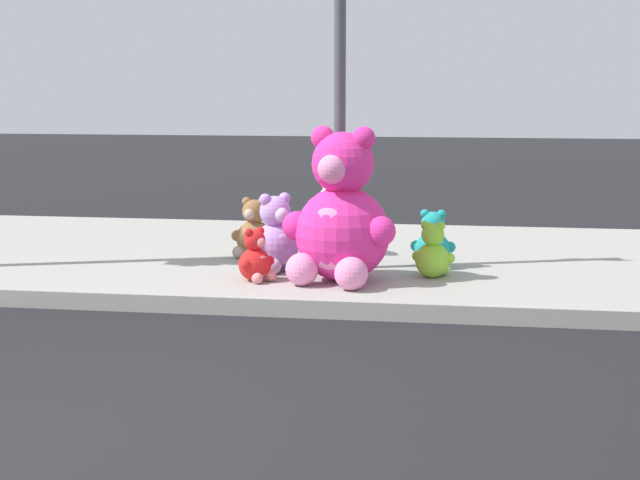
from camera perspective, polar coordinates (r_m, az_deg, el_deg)
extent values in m
plane|color=black|center=(5.34, -16.46, -11.79)|extent=(60.00, 60.00, 0.00)
cube|color=#9E9B93|center=(10.10, -3.87, -1.09)|extent=(28.00, 4.40, 0.15)
cylinder|color=#4C4C51|center=(8.97, 1.18, 8.40)|extent=(0.11, 0.11, 3.20)
sphere|color=#F22D93|center=(8.51, 1.34, 0.37)|extent=(0.84, 0.84, 0.84)
ellipsoid|color=pink|center=(8.24, 0.53, 0.07)|extent=(0.49, 0.30, 0.54)
sphere|color=#F22D93|center=(8.44, 1.36, 4.56)|extent=(0.55, 0.55, 0.55)
sphere|color=pink|center=(8.23, 0.72, 4.22)|extent=(0.25, 0.25, 0.25)
sphere|color=#F22D93|center=(8.35, 2.59, 6.02)|extent=(0.21, 0.21, 0.21)
sphere|color=#F22D93|center=(8.26, 3.61, 0.52)|extent=(0.26, 0.26, 0.26)
sphere|color=pink|center=(8.15, 1.85, -2.00)|extent=(0.29, 0.29, 0.29)
sphere|color=#F22D93|center=(8.50, 0.16, 6.09)|extent=(0.21, 0.21, 0.21)
sphere|color=#F22D93|center=(8.57, -1.38, 0.85)|extent=(0.26, 0.26, 0.26)
sphere|color=pink|center=(8.33, -1.08, -1.75)|extent=(0.29, 0.29, 0.29)
sphere|color=teal|center=(9.21, 6.67, -0.58)|extent=(0.34, 0.34, 0.34)
ellipsoid|color=#7BBFBC|center=(9.33, 6.74, -0.46)|extent=(0.19, 0.09, 0.22)
sphere|color=teal|center=(9.17, 6.70, 0.98)|extent=(0.22, 0.22, 0.22)
sphere|color=#7BBFBC|center=(9.26, 6.75, 0.98)|extent=(0.10, 0.10, 0.10)
sphere|color=teal|center=(9.16, 6.22, 1.55)|extent=(0.09, 0.09, 0.09)
sphere|color=teal|center=(9.26, 5.70, -0.35)|extent=(0.11, 0.11, 0.11)
sphere|color=#7BBFBC|center=(9.38, 6.17, -1.09)|extent=(0.12, 0.12, 0.12)
sphere|color=teal|center=(9.15, 7.20, 1.52)|extent=(0.09, 0.09, 0.09)
sphere|color=teal|center=(9.23, 7.70, -0.42)|extent=(0.11, 0.11, 0.11)
sphere|color=#7BBFBC|center=(9.36, 7.31, -1.13)|extent=(0.12, 0.12, 0.12)
sphere|color=white|center=(9.81, 0.69, 0.39)|extent=(0.45, 0.45, 0.45)
ellipsoid|color=white|center=(9.75, -0.19, 0.34)|extent=(0.21, 0.26, 0.29)
sphere|color=white|center=(9.76, 0.69, 2.32)|extent=(0.29, 0.29, 0.29)
sphere|color=white|center=(9.72, 0.01, 2.19)|extent=(0.13, 0.13, 0.13)
sphere|color=white|center=(9.66, 0.91, 2.94)|extent=(0.11, 0.11, 0.11)
sphere|color=white|center=(9.59, 0.83, 0.39)|extent=(0.14, 0.14, 0.14)
sphere|color=white|center=(9.65, -0.10, -0.63)|extent=(0.15, 0.15, 0.15)
sphere|color=white|center=(9.85, 0.48, 3.07)|extent=(0.11, 0.11, 0.11)
sphere|color=white|center=(9.98, -0.05, 0.74)|extent=(0.14, 0.14, 0.14)
sphere|color=white|center=(9.88, -0.60, -0.40)|extent=(0.15, 0.15, 0.15)
sphere|color=#8CD133|center=(8.74, 6.66, -1.20)|extent=(0.31, 0.31, 0.31)
ellipsoid|color=#B8DE87|center=(8.85, 6.84, -1.08)|extent=(0.18, 0.10, 0.20)
sphere|color=#8CD133|center=(8.70, 6.69, 0.32)|extent=(0.21, 0.21, 0.21)
sphere|color=#B8DE87|center=(8.79, 6.83, 0.32)|extent=(0.09, 0.09, 0.09)
sphere|color=#8CD133|center=(8.71, 6.24, 0.88)|extent=(0.08, 0.08, 0.08)
sphere|color=#8CD133|center=(8.81, 5.78, -0.95)|extent=(0.10, 0.10, 0.10)
sphere|color=#B8DE87|center=(8.91, 6.32, -1.67)|extent=(0.11, 0.11, 0.11)
sphere|color=#8CD133|center=(8.67, 7.16, 0.83)|extent=(0.08, 0.08, 0.08)
sphere|color=#8CD133|center=(8.74, 7.68, -1.06)|extent=(0.10, 0.10, 0.10)
sphere|color=#B8DE87|center=(8.87, 7.40, -1.74)|extent=(0.11, 0.11, 0.11)
sphere|color=red|center=(8.56, -3.87, -1.46)|extent=(0.29, 0.29, 0.29)
ellipsoid|color=#DB7B7B|center=(8.48, -3.41, -1.55)|extent=(0.15, 0.17, 0.19)
sphere|color=red|center=(8.52, -3.89, -0.01)|extent=(0.19, 0.19, 0.19)
sphere|color=#DB7B7B|center=(8.46, -3.53, -0.15)|extent=(0.09, 0.09, 0.09)
sphere|color=red|center=(8.55, -3.55, 0.55)|extent=(0.07, 0.07, 0.07)
sphere|color=red|center=(8.62, -3.01, -1.23)|extent=(0.09, 0.09, 0.09)
sphere|color=#DB7B7B|center=(8.54, -2.91, -2.13)|extent=(0.10, 0.10, 0.10)
sphere|color=red|center=(8.47, -4.24, 0.45)|extent=(0.07, 0.07, 0.07)
sphere|color=red|center=(8.44, -4.43, -1.46)|extent=(0.09, 0.09, 0.09)
sphere|color=#DB7B7B|center=(8.43, -3.73, -2.28)|extent=(0.10, 0.10, 0.10)
sphere|color=olive|center=(9.75, -3.90, 0.09)|extent=(0.37, 0.37, 0.37)
ellipsoid|color=tan|center=(9.63, -4.25, -0.03)|extent=(0.22, 0.13, 0.24)
sphere|color=olive|center=(9.71, -3.92, 1.69)|extent=(0.24, 0.24, 0.24)
sphere|color=tan|center=(9.62, -4.19, 1.53)|extent=(0.11, 0.11, 0.11)
sphere|color=olive|center=(9.66, -3.47, 2.24)|extent=(0.09, 0.09, 0.09)
sphere|color=olive|center=(9.62, -3.09, 0.14)|extent=(0.12, 0.12, 0.12)
sphere|color=tan|center=(9.58, -3.76, -0.81)|extent=(0.13, 0.13, 0.13)
sphere|color=olive|center=(9.73, -4.37, 2.28)|extent=(0.09, 0.09, 0.09)
sphere|color=olive|center=(9.78, -4.94, 0.27)|extent=(0.12, 0.12, 0.12)
sphere|color=tan|center=(9.67, -4.84, -0.72)|extent=(0.13, 0.13, 0.13)
sphere|color=#B28CD8|center=(9.04, -2.66, -0.38)|extent=(0.45, 0.45, 0.45)
ellipsoid|color=silver|center=(8.90, -2.18, -0.53)|extent=(0.25, 0.23, 0.29)
sphere|color=#B28CD8|center=(8.99, -2.67, 1.71)|extent=(0.29, 0.29, 0.29)
sphere|color=silver|center=(8.88, -2.30, 1.50)|extent=(0.13, 0.13, 0.13)
sphere|color=#B28CD8|center=(9.02, -2.10, 2.48)|extent=(0.11, 0.11, 0.11)
sphere|color=#B28CD8|center=(9.08, -1.32, -0.11)|extent=(0.14, 0.14, 0.14)
sphere|color=silver|center=(8.96, -1.39, -1.41)|extent=(0.15, 0.15, 0.15)
sphere|color=#B28CD8|center=(8.93, -3.26, 2.40)|extent=(0.11, 0.11, 0.11)
sphere|color=#B28CD8|center=(8.89, -3.70, -0.34)|extent=(0.14, 0.14, 0.14)
sphere|color=silver|center=(8.84, -2.78, -1.56)|extent=(0.15, 0.15, 0.15)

